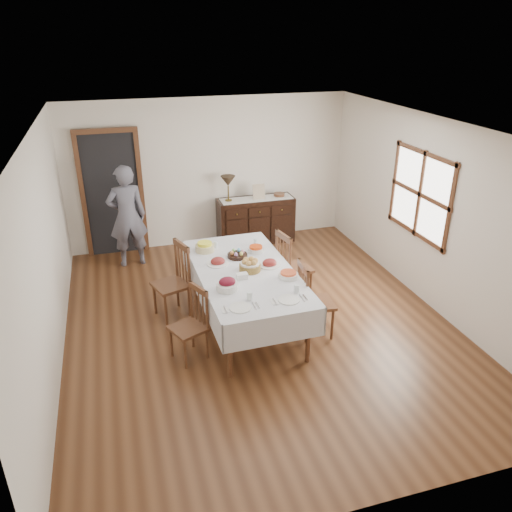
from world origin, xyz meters
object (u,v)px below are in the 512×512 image
object	(u,v)px
chair_left_far	(174,280)
chair_right_far	(291,266)
chair_left_near	(191,323)
sideboard	(256,220)
chair_right_near	(312,299)
person	(127,213)
table_lamp	(228,182)
dining_table	(245,277)

from	to	relation	value
chair_left_far	chair_right_far	world-z (taller)	chair_left_far
chair_left_near	sideboard	size ratio (longest dim) A/B	0.66
chair_left_near	chair_left_far	world-z (taller)	chair_left_far
chair_left_far	chair_right_near	bearing A→B (deg)	39.65
sideboard	person	xyz separation A→B (m)	(-2.28, -0.34, 0.49)
chair_left_far	sideboard	distance (m)	2.82
chair_left_near	sideboard	bearing A→B (deg)	127.55
chair_left_near	chair_right_near	world-z (taller)	chair_right_near
chair_right_far	sideboard	xyz separation A→B (m)	(0.11, 2.20, -0.11)
person	table_lamp	xyz separation A→B (m)	(1.77, 0.34, 0.28)
dining_table	person	xyz separation A→B (m)	(-1.33, 2.37, 0.19)
chair_right_near	person	size ratio (longest dim) A/B	0.56
chair_right_far	person	xyz separation A→B (m)	(-2.17, 1.86, 0.38)
sideboard	person	bearing A→B (deg)	-171.45
sideboard	table_lamp	bearing A→B (deg)	-179.98
person	table_lamp	distance (m)	1.83
chair_left_near	chair_left_far	xyz separation A→B (m)	(-0.05, 1.03, 0.07)
dining_table	person	size ratio (longest dim) A/B	1.32
chair_right_near	table_lamp	xyz separation A→B (m)	(-0.32, 3.17, 0.68)
chair_left_far	table_lamp	bearing A→B (deg)	130.73
chair_right_far	table_lamp	distance (m)	2.33
dining_table	table_lamp	size ratio (longest dim) A/B	5.20
table_lamp	chair_left_near	bearing A→B (deg)	-111.07
chair_left_far	table_lamp	world-z (taller)	table_lamp
chair_left_far	chair_right_far	size ratio (longest dim) A/B	1.00
sideboard	person	size ratio (longest dim) A/B	0.76
chair_left_near	chair_right_far	size ratio (longest dim) A/B	0.87
dining_table	chair_right_far	world-z (taller)	chair_right_far
chair_left_near	table_lamp	world-z (taller)	table_lamp
dining_table	chair_right_near	xyz separation A→B (m)	(0.76, -0.46, -0.21)
person	table_lamp	bearing A→B (deg)	-174.45
table_lamp	dining_table	bearing A→B (deg)	-99.19
chair_left_near	chair_right_near	distance (m)	1.56
dining_table	sideboard	xyz separation A→B (m)	(0.94, 2.71, -0.30)
chair_right_near	sideboard	world-z (taller)	chair_right_near
sideboard	person	distance (m)	2.35
chair_right_far	person	world-z (taller)	person
chair_left_far	table_lamp	xyz separation A→B (m)	(1.29, 2.17, 0.66)
sideboard	dining_table	bearing A→B (deg)	-109.15
chair_left_near	person	world-z (taller)	person
chair_left_near	sideboard	world-z (taller)	chair_left_near
chair_right_near	person	bearing A→B (deg)	41.19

